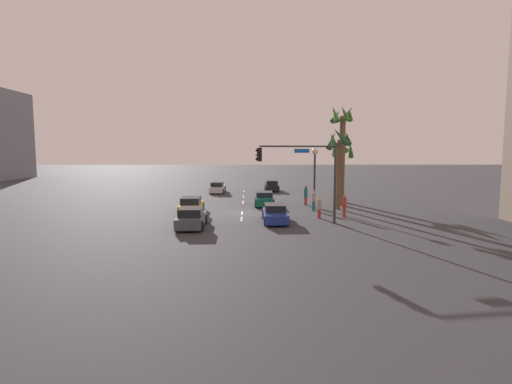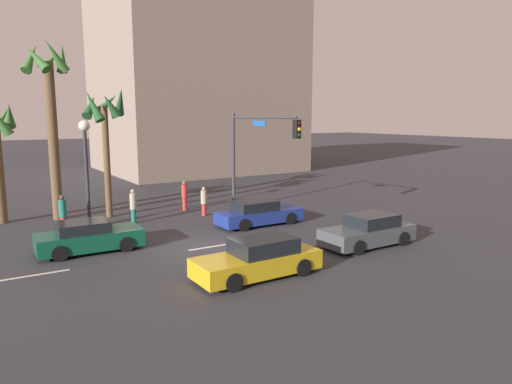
# 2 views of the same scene
# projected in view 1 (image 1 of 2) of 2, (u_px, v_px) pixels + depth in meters

# --- Properties ---
(ground_plane) EXTENTS (220.00, 220.00, 0.00)m
(ground_plane) POSITION_uv_depth(u_px,v_px,m) (242.00, 213.00, 34.37)
(ground_plane) COLOR #333338
(lane_stripe_0) EXTENTS (1.86, 0.14, 0.01)m
(lane_stripe_0) POSITION_uv_depth(u_px,v_px,m) (244.00, 191.00, 52.27)
(lane_stripe_0) COLOR silver
(lane_stripe_0) RESTS_ON ground_plane
(lane_stripe_1) EXTENTS (2.13, 0.14, 0.01)m
(lane_stripe_1) POSITION_uv_depth(u_px,v_px,m) (243.00, 197.00, 46.16)
(lane_stripe_1) COLOR silver
(lane_stripe_1) RESTS_ON ground_plane
(lane_stripe_2) EXTENTS (2.57, 0.14, 0.01)m
(lane_stripe_2) POSITION_uv_depth(u_px,v_px,m) (243.00, 202.00, 41.29)
(lane_stripe_2) COLOR silver
(lane_stripe_2) RESTS_ON ground_plane
(lane_stripe_3) EXTENTS (1.83, 0.14, 0.01)m
(lane_stripe_3) POSITION_uv_depth(u_px,v_px,m) (242.00, 213.00, 34.32)
(lane_stripe_3) COLOR silver
(lane_stripe_3) RESTS_ON ground_plane
(lane_stripe_4) EXTENTS (2.02, 0.14, 0.01)m
(lane_stripe_4) POSITION_uv_depth(u_px,v_px,m) (242.00, 219.00, 31.31)
(lane_stripe_4) COLOR silver
(lane_stripe_4) RESTS_ON ground_plane
(car_0) EXTENTS (4.66, 1.93, 1.39)m
(car_0) POSITION_uv_depth(u_px,v_px,m) (191.00, 206.00, 34.22)
(car_0) COLOR gold
(car_0) RESTS_ON ground_plane
(car_1) EXTENTS (4.42, 1.89, 1.35)m
(car_1) POSITION_uv_depth(u_px,v_px,m) (217.00, 188.00, 50.41)
(car_1) COLOR silver
(car_1) RESTS_ON ground_plane
(car_2) EXTENTS (4.09, 1.79, 1.37)m
(car_2) POSITION_uv_depth(u_px,v_px,m) (272.00, 186.00, 52.59)
(car_2) COLOR black
(car_2) RESTS_ON ground_plane
(car_3) EXTENTS (4.63, 1.83, 1.31)m
(car_3) POSITION_uv_depth(u_px,v_px,m) (275.00, 214.00, 30.15)
(car_3) COLOR navy
(car_3) RESTS_ON ground_plane
(car_4) EXTENTS (4.37, 1.89, 1.40)m
(car_4) POSITION_uv_depth(u_px,v_px,m) (192.00, 218.00, 27.98)
(car_4) COLOR #474C51
(car_4) RESTS_ON ground_plane
(car_5) EXTENTS (4.29, 1.92, 1.33)m
(car_5) POSITION_uv_depth(u_px,v_px,m) (264.00, 199.00, 38.85)
(car_5) COLOR #0F5138
(car_5) RESTS_ON ground_plane
(traffic_signal) EXTENTS (0.94, 5.89, 5.87)m
(traffic_signal) POSITION_uv_depth(u_px,v_px,m) (307.00, 168.00, 28.72)
(traffic_signal) COLOR #38383D
(traffic_signal) RESTS_ON ground_plane
(streetlamp) EXTENTS (0.56, 0.56, 5.50)m
(streetlamp) POSITION_uv_depth(u_px,v_px,m) (315.00, 166.00, 37.57)
(streetlamp) COLOR #2D2D33
(streetlamp) RESTS_ON ground_plane
(pedestrian_0) EXTENTS (0.48, 0.48, 1.86)m
(pedestrian_0) POSITION_uv_depth(u_px,v_px,m) (314.00, 199.00, 35.69)
(pedestrian_0) COLOR #1E7266
(pedestrian_0) RESTS_ON ground_plane
(pedestrian_1) EXTENTS (0.42, 0.42, 1.69)m
(pedestrian_1) POSITION_uv_depth(u_px,v_px,m) (319.00, 207.00, 31.66)
(pedestrian_1) COLOR #BF3833
(pedestrian_1) RESTS_ON ground_plane
(pedestrian_2) EXTENTS (0.48, 0.48, 1.81)m
(pedestrian_2) POSITION_uv_depth(u_px,v_px,m) (344.00, 206.00, 32.03)
(pedestrian_2) COLOR #BF3833
(pedestrian_2) RESTS_ON ground_plane
(pedestrian_3) EXTENTS (0.39, 0.39, 1.89)m
(pedestrian_3) POSITION_uv_depth(u_px,v_px,m) (306.00, 195.00, 39.22)
(pedestrian_3) COLOR #BF3833
(pedestrian_3) RESTS_ON ground_plane
(palm_tree_0) EXTENTS (2.47, 2.67, 9.67)m
(palm_tree_0) POSITION_uv_depth(u_px,v_px,m) (342.00, 138.00, 38.48)
(palm_tree_0) COLOR brown
(palm_tree_0) RESTS_ON ground_plane
(palm_tree_1) EXTENTS (2.44, 2.66, 6.49)m
(palm_tree_1) POSITION_uv_depth(u_px,v_px,m) (341.00, 159.00, 41.38)
(palm_tree_1) COLOR brown
(palm_tree_1) RESTS_ON ground_plane
(palm_tree_2) EXTENTS (2.56, 2.45, 7.37)m
(palm_tree_2) POSITION_uv_depth(u_px,v_px,m) (339.00, 148.00, 35.94)
(palm_tree_2) COLOR brown
(palm_tree_2) RESTS_ON ground_plane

